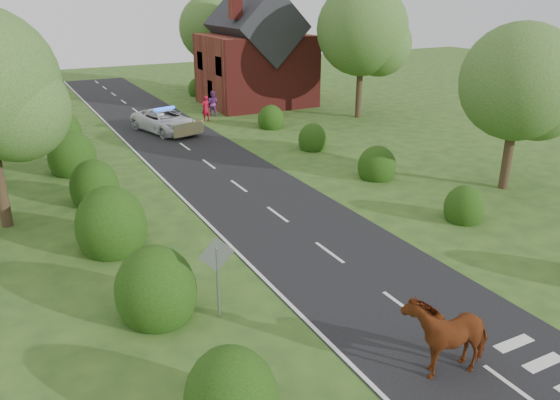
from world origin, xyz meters
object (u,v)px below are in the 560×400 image
police_van (165,121)px  pedestrian_purple (213,103)px  pedestrian_red (206,108)px  cow (446,336)px  road_sign (217,266)px

police_van → pedestrian_purple: pedestrian_purple is taller
pedestrian_red → pedestrian_purple: (1.06, 1.38, 0.02)m
cow → police_van: cow is taller
road_sign → pedestrian_red: 25.50m
cow → road_sign: bearing=-131.3°
road_sign → cow: (4.13, -4.56, -0.82)m
pedestrian_red → cow: bearing=68.5°
cow → pedestrian_red: bearing=177.6°
pedestrian_purple → police_van: bearing=72.7°
cow → pedestrian_purple: (5.54, 29.93, 0.10)m
road_sign → cow: 6.20m
pedestrian_red → pedestrian_purple: pedestrian_purple is taller
cow → pedestrian_purple: 30.44m
cow → pedestrian_purple: pedestrian_purple is taller
road_sign → pedestrian_purple: road_sign is taller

